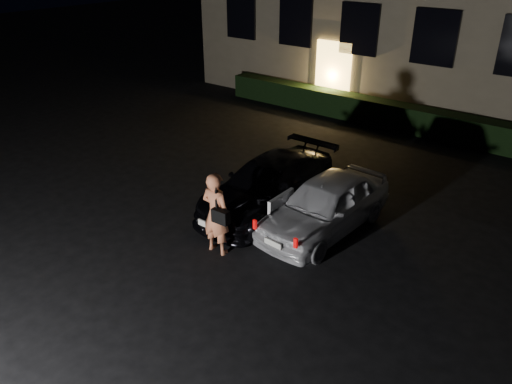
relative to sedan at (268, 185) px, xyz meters
The scene contains 5 objects.
ground 3.48m from the sedan, 77.18° to the right, with size 80.00×80.00×0.00m, color black.
hedge 7.20m from the sedan, 83.94° to the left, with size 15.00×0.70×0.85m, color black.
sedan is the anchor object (origin of this frame).
hatch 1.56m from the sedan, ahead, with size 1.67×3.68×1.22m.
man 2.16m from the sedan, 82.11° to the right, with size 0.73×0.45×1.76m.
Camera 1 is at (5.44, -5.08, 5.72)m, focal length 35.00 mm.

